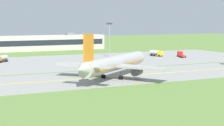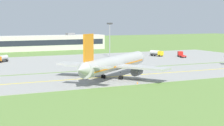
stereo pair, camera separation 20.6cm
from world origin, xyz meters
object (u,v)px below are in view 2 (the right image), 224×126
at_px(airplane_lead, 114,63).
at_px(service_truck_pushback, 157,53).
at_px(service_truck_fuel, 2,58).
at_px(service_truck_baggage, 181,54).
at_px(apron_light_mast, 110,36).

relative_size(airplane_lead, service_truck_pushback, 5.24).
distance_m(service_truck_fuel, service_truck_pushback, 65.33).
relative_size(service_truck_baggage, service_truck_pushback, 1.06).
xyz_separation_m(service_truck_fuel, apron_light_mast, (44.40, -0.97, 7.79)).
xyz_separation_m(airplane_lead, service_truck_pushback, (43.75, 48.05, -2.60)).
height_order(service_truck_fuel, apron_light_mast, apron_light_mast).
distance_m(service_truck_fuel, apron_light_mast, 45.09).
xyz_separation_m(airplane_lead, service_truck_baggage, (51.34, 40.53, -2.95)).
bearing_deg(airplane_lead, service_truck_fuel, 111.97).
height_order(airplane_lead, service_truck_fuel, airplane_lead).
bearing_deg(service_truck_pushback, service_truck_fuel, 175.64).
distance_m(service_truck_pushback, apron_light_mast, 22.51).
bearing_deg(service_truck_baggage, apron_light_mast, 157.86).
bearing_deg(apron_light_mast, service_truck_baggage, -22.14).
xyz_separation_m(service_truck_baggage, apron_light_mast, (-28.32, 11.53, 8.14)).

